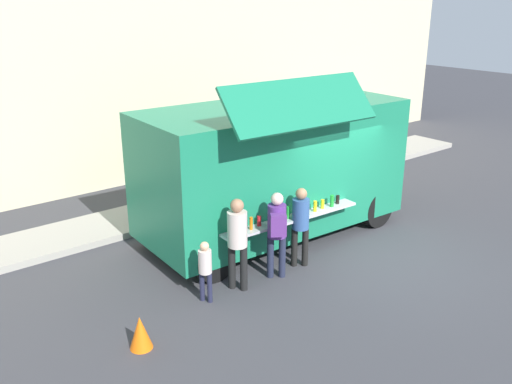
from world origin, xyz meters
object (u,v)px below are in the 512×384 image
object	(u,v)px
traffic_cone_orange	(140,332)
trash_bin	(313,164)
customer_rear_waiting	(237,236)
food_truck_main	(274,166)
customer_front_ordering	(300,220)
customer_mid_with_backpack	(277,227)
child_near_queue	(205,266)

from	to	relation	value
traffic_cone_orange	trash_bin	world-z (taller)	trash_bin
customer_rear_waiting	traffic_cone_orange	bearing A→B (deg)	161.78
food_truck_main	trash_bin	bearing A→B (deg)	36.10
food_truck_main	customer_rear_waiting	xyz separation A→B (m)	(-2.15, -1.52, -0.55)
trash_bin	customer_rear_waiting	world-z (taller)	customer_rear_waiting
customer_front_ordering	customer_rear_waiting	size ratio (longest dim) A/B	0.93
customer_mid_with_backpack	customer_rear_waiting	world-z (taller)	customer_rear_waiting
customer_front_ordering	traffic_cone_orange	bearing A→B (deg)	132.50
traffic_cone_orange	customer_rear_waiting	bearing A→B (deg)	13.29
food_truck_main	traffic_cone_orange	bearing A→B (deg)	-152.52
child_near_queue	traffic_cone_orange	bearing A→B (deg)	170.46
traffic_cone_orange	customer_mid_with_backpack	bearing A→B (deg)	7.60
trash_bin	customer_front_ordering	distance (m)	5.66
customer_mid_with_backpack	customer_front_ordering	bearing A→B (deg)	-47.09
traffic_cone_orange	child_near_queue	size ratio (longest dim) A/B	0.47
customer_mid_with_backpack	traffic_cone_orange	bearing A→B (deg)	132.19
traffic_cone_orange	child_near_queue	xyz separation A→B (m)	(1.57, 0.54, 0.42)
traffic_cone_orange	customer_mid_with_backpack	distance (m)	3.25
food_truck_main	trash_bin	xyz separation A→B (m)	(3.50, 2.32, -1.15)
traffic_cone_orange	customer_front_ordering	bearing A→B (deg)	7.73
customer_mid_with_backpack	customer_rear_waiting	distance (m)	0.85
customer_rear_waiting	child_near_queue	size ratio (longest dim) A/B	1.54
food_truck_main	customer_front_ordering	world-z (taller)	food_truck_main
traffic_cone_orange	customer_front_ordering	world-z (taller)	customer_front_ordering
food_truck_main	customer_mid_with_backpack	bearing A→B (deg)	-126.04
food_truck_main	customer_rear_waiting	bearing A→B (deg)	-142.16
child_near_queue	trash_bin	bearing A→B (deg)	2.75
trash_bin	customer_mid_with_backpack	world-z (taller)	customer_mid_with_backpack
trash_bin	customer_mid_with_backpack	size ratio (longest dim) A/B	0.54
trash_bin	customer_mid_with_backpack	xyz separation A→B (m)	(-4.81, -3.97, 0.59)
customer_rear_waiting	child_near_queue	distance (m)	0.81
trash_bin	customer_mid_with_backpack	bearing A→B (deg)	-140.48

